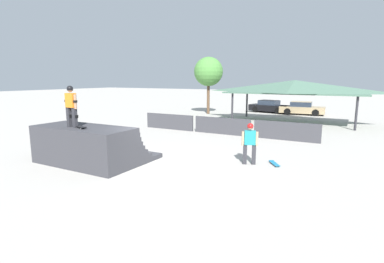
{
  "coord_description": "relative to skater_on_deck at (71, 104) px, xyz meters",
  "views": [
    {
      "loc": [
        6.95,
        -9.61,
        3.47
      ],
      "look_at": [
        -0.2,
        3.31,
        0.86
      ],
      "focal_mm": 28.0,
      "sensor_mm": 36.0,
      "label": 1
    }
  ],
  "objects": [
    {
      "name": "ground_plane",
      "position": [
        2.92,
        1.61,
        -2.51
      ],
      "size": [
        160.0,
        160.0,
        0.0
      ],
      "primitive_type": "plane",
      "color": "#ADA8A0"
    },
    {
      "name": "quarter_pipe_ramp",
      "position": [
        0.27,
        0.55,
        -1.81
      ],
      "size": [
        4.33,
        3.34,
        1.56
      ],
      "color": "#38383D",
      "rests_on": "ground"
    },
    {
      "name": "skater_on_deck",
      "position": [
        0.0,
        0.0,
        0.0
      ],
      "size": [
        0.7,
        0.24,
        1.64
      ],
      "rotation": [
        0.0,
        0.0,
        -0.04
      ],
      "color": "#2D2D33",
      "rests_on": "quarter_pipe_ramp"
    },
    {
      "name": "skateboard_on_deck",
      "position": [
        0.48,
        -0.01,
        -0.89
      ],
      "size": [
        0.84,
        0.49,
        0.09
      ],
      "rotation": [
        0.0,
        0.0,
        -0.38
      ],
      "color": "silver",
      "rests_on": "quarter_pipe_ramp"
    },
    {
      "name": "bystander_walking",
      "position": [
        6.17,
        3.56,
        -1.51
      ],
      "size": [
        0.66,
        0.37,
        1.71
      ],
      "rotation": [
        0.0,
        0.0,
        3.52
      ],
      "color": "#2D2D33",
      "rests_on": "ground"
    },
    {
      "name": "skateboard_on_ground",
      "position": [
        7.09,
        3.98,
        -2.45
      ],
      "size": [
        0.62,
        0.78,
        0.09
      ],
      "rotation": [
        0.0,
        0.0,
        2.17
      ],
      "color": "red",
      "rests_on": "ground"
    },
    {
      "name": "barrier_fence",
      "position": [
        2.5,
        9.25,
        -1.98
      ],
      "size": [
        11.65,
        0.12,
        1.05
      ],
      "color": "#3D3D42",
      "rests_on": "ground"
    },
    {
      "name": "pavilion_shelter",
      "position": [
        5.42,
        16.72,
        0.32
      ],
      "size": [
        10.48,
        4.3,
        3.36
      ],
      "color": "#2D2D33",
      "rests_on": "ground"
    },
    {
      "name": "tree_beside_pavilion",
      "position": [
        -3.19,
        18.97,
        1.62
      ],
      "size": [
        2.84,
        2.84,
        5.58
      ],
      "color": "brown",
      "rests_on": "ground"
    },
    {
      "name": "parked_car_black",
      "position": [
        1.92,
        23.02,
        -1.91
      ],
      "size": [
        4.35,
        2.41,
        1.27
      ],
      "rotation": [
        0.0,
        0.0,
        -0.2
      ],
      "color": "black",
      "rests_on": "ground"
    },
    {
      "name": "parked_car_tan",
      "position": [
        5.16,
        22.68,
        -1.91
      ],
      "size": [
        4.26,
        1.91,
        1.27
      ],
      "rotation": [
        0.0,
        0.0,
        0.07
      ],
      "color": "tan",
      "rests_on": "ground"
    }
  ]
}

